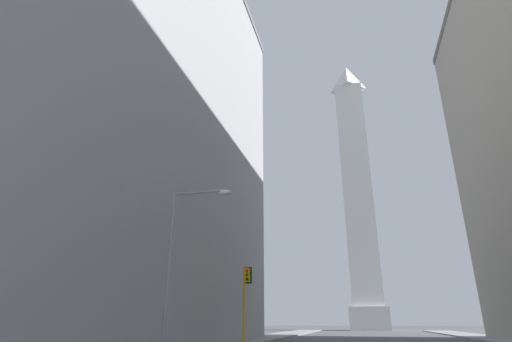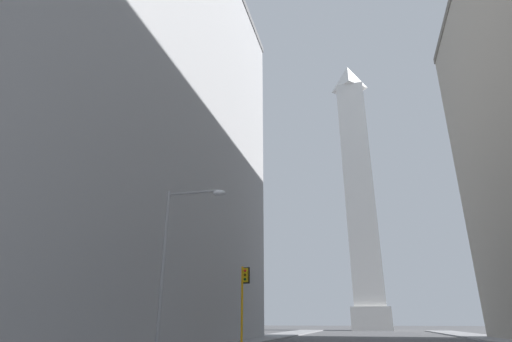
% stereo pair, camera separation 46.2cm
% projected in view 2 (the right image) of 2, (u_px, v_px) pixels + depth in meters
% --- Properties ---
extents(building_left, '(23.83, 47.18, 42.24)m').
position_uv_depth(building_left, '(80.00, 99.00, 36.96)').
color(building_left, '#9E9EA0').
rests_on(building_left, ground_plane).
extents(obelisk, '(8.38, 8.38, 67.16)m').
position_uv_depth(obelisk, '(359.00, 187.00, 97.00)').
color(obelisk, silver).
rests_on(obelisk, ground_plane).
extents(traffic_light_mid_left, '(0.79, 0.51, 6.11)m').
position_uv_depth(traffic_light_mid_left, '(244.00, 293.00, 32.34)').
color(traffic_light_mid_left, orange).
rests_on(traffic_light_mid_left, ground_plane).
extents(street_lamp, '(3.12, 0.36, 8.02)m').
position_uv_depth(street_lamp, '(174.00, 252.00, 19.08)').
color(street_lamp, gray).
rests_on(street_lamp, ground_plane).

